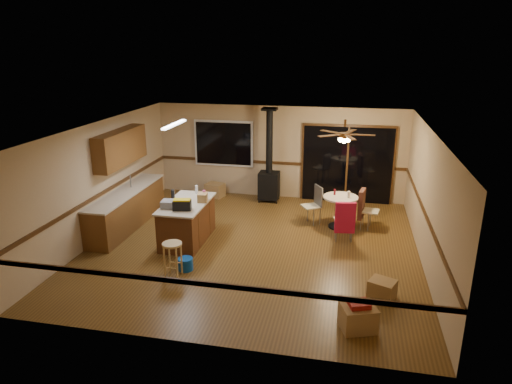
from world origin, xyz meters
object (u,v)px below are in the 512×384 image
(kitchen_island, at_px, (187,222))
(box_under_window, at_px, (215,190))
(toolbox_grey, at_px, (173,204))
(blue_bucket, at_px, (186,264))
(chair_near, at_px, (345,217))
(chair_left, at_px, (315,200))
(wood_stove, at_px, (269,176))
(box_corner_a, at_px, (358,317))
(chair_right, at_px, (363,204))
(box_corner_b, at_px, (382,290))
(dining_table, at_px, (340,207))
(bar_stool, at_px, (173,260))
(toolbox_black, at_px, (182,205))

(kitchen_island, bearing_deg, box_under_window, 95.34)
(toolbox_grey, distance_m, blue_bucket, 1.43)
(chair_near, bearing_deg, chair_left, 125.43)
(chair_left, bearing_deg, box_under_window, 153.80)
(wood_stove, bearing_deg, box_corner_a, -66.97)
(chair_left, distance_m, box_under_window, 3.35)
(kitchen_island, bearing_deg, chair_right, 22.21)
(chair_left, relative_size, box_corner_a, 1.07)
(blue_bucket, bearing_deg, chair_near, 32.84)
(box_corner_a, bearing_deg, kitchen_island, 144.64)
(toolbox_grey, relative_size, chair_near, 0.72)
(chair_near, relative_size, box_corner_b, 1.65)
(dining_table, height_order, chair_right, chair_right)
(bar_stool, bearing_deg, toolbox_black, 100.68)
(kitchen_island, height_order, bar_stool, kitchen_island)
(box_under_window, distance_m, box_corner_b, 6.49)
(toolbox_black, xyz_separation_m, chair_left, (2.62, 2.08, -0.41))
(bar_stool, xyz_separation_m, chair_right, (3.53, 3.18, 0.26))
(chair_right, relative_size, box_corner_a, 1.35)
(kitchen_island, relative_size, toolbox_grey, 3.34)
(blue_bucket, relative_size, box_corner_a, 0.57)
(box_under_window, relative_size, box_corner_a, 0.95)
(wood_stove, height_order, box_corner_b, wood_stove)
(kitchen_island, distance_m, wood_stove, 3.33)
(kitchen_island, height_order, chair_right, chair_right)
(chair_near, xyz_separation_m, chair_right, (0.39, 0.96, 0.00))
(bar_stool, height_order, box_corner_b, bar_stool)
(wood_stove, bearing_deg, toolbox_grey, -113.09)
(chair_right, distance_m, box_corner_b, 3.25)
(chair_right, bearing_deg, chair_left, 176.36)
(box_under_window, bearing_deg, chair_right, -20.52)
(chair_left, distance_m, chair_near, 1.27)
(toolbox_black, bearing_deg, bar_stool, -79.32)
(kitchen_island, xyz_separation_m, box_corner_b, (4.13, -1.65, -0.28))
(toolbox_grey, distance_m, bar_stool, 1.48)
(chair_right, distance_m, box_under_window, 4.41)
(chair_near, bearing_deg, chair_right, 67.80)
(chair_near, height_order, box_under_window, chair_near)
(wood_stove, height_order, box_corner_a, wood_stove)
(toolbox_grey, bearing_deg, chair_near, 14.93)
(wood_stove, relative_size, box_under_window, 5.10)
(wood_stove, distance_m, chair_right, 2.93)
(bar_stool, relative_size, box_under_window, 1.37)
(toolbox_grey, bearing_deg, dining_table, 27.99)
(kitchen_island, distance_m, blue_bucket, 1.44)
(dining_table, xyz_separation_m, chair_left, (-0.61, 0.15, 0.06))
(blue_bucket, bearing_deg, box_corner_a, -21.62)
(blue_bucket, xyz_separation_m, box_under_window, (-0.72, 4.44, 0.08))
(box_corner_a, bearing_deg, bar_stool, 163.37)
(kitchen_island, relative_size, box_corner_b, 3.95)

